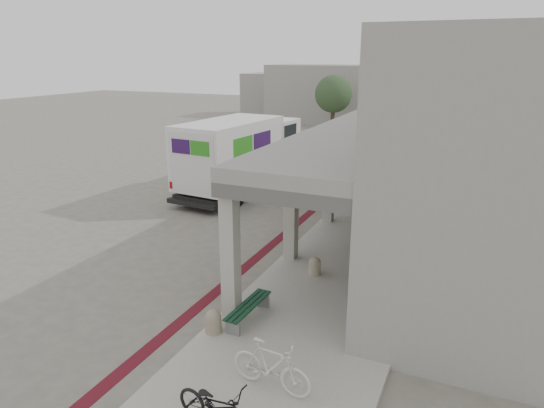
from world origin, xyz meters
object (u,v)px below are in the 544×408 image
at_px(bench, 248,309).
at_px(utility_cabinet, 368,247).
at_px(fedex_truck, 242,153).
at_px(bicycle_black, 216,406).
at_px(bicycle_cream, 271,366).

distance_m(bench, utility_cabinet, 4.97).
bearing_deg(bench, fedex_truck, 120.62).
bearing_deg(bicycle_black, fedex_truck, 33.15).
xyz_separation_m(fedex_truck, bicycle_cream, (7.45, -13.15, -1.25)).
bearing_deg(utility_cabinet, bicycle_black, -105.30).
xyz_separation_m(utility_cabinet, bicycle_black, (-0.76, -8.06, -0.11)).
distance_m(bench, bicycle_cream, 2.69).
xyz_separation_m(bench, utility_cabinet, (1.89, 4.59, 0.25)).
bearing_deg(bicycle_cream, fedex_truck, 35.62).
bearing_deg(bicycle_black, bench, 25.33).
bearing_deg(bicycle_cream, bench, 42.43).
height_order(fedex_truck, bicycle_cream, fedex_truck).
height_order(fedex_truck, utility_cabinet, fedex_truck).
height_order(bicycle_black, bicycle_cream, bicycle_cream).
relative_size(fedex_truck, bicycle_cream, 4.88).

